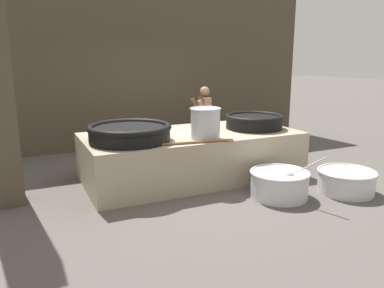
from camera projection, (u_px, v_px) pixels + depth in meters
ground_plane at (192, 177)px, 6.57m from camera, size 60.00×60.00×0.00m
back_wall at (140, 54)px, 8.56m from camera, size 8.66×0.24×4.23m
hearth_platform at (192, 155)px, 6.48m from camera, size 3.65×1.73×0.78m
giant_wok_near at (130, 132)px, 5.71m from camera, size 1.28×1.28×0.27m
giant_wok_far at (254, 121)px, 6.77m from camera, size 1.05×1.05×0.26m
stock_pot at (205, 123)px, 5.90m from camera, size 0.50×0.50×0.49m
stirring_paddle at (198, 142)px, 5.59m from camera, size 1.25×0.24×0.04m
cook at (204, 119)px, 7.76m from camera, size 0.37×0.56×1.47m
prep_bowl_vegetables at (279, 183)px, 5.55m from camera, size 0.88×1.11×0.76m
prep_bowl_meat at (346, 180)px, 5.75m from camera, size 0.88×0.88×0.36m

